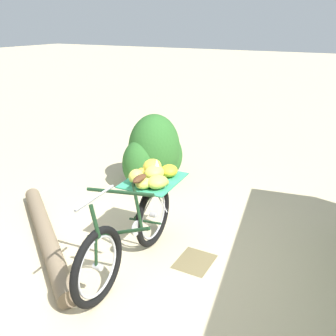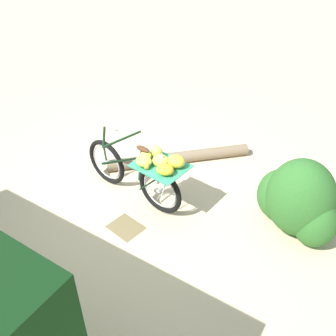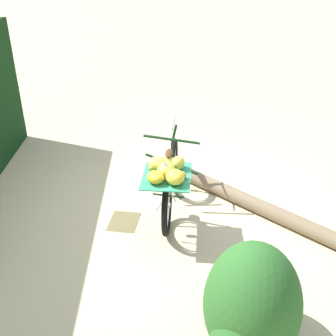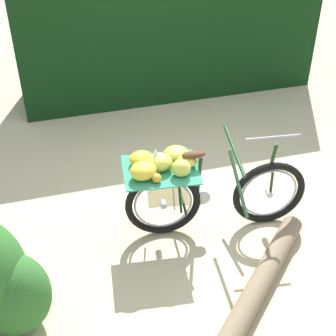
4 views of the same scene
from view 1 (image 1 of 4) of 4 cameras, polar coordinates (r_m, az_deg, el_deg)
ground_plane at (r=3.99m, az=-1.72°, el=-15.09°), size 60.00×60.00×0.00m
bicycle at (r=3.87m, az=-4.59°, el=-6.96°), size 1.79×0.71×1.03m
fallen_log at (r=4.57m, az=-18.00°, el=-9.67°), size 1.56×2.04×0.19m
shrub_cluster at (r=5.81m, az=-2.19°, el=2.31°), size 1.13×0.77×1.07m
leaf_litter_patch at (r=4.10m, az=4.06°, el=-13.94°), size 0.44×0.36×0.01m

